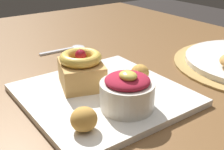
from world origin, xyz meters
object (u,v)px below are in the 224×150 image
at_px(front_plate, 103,95).
at_px(cake_slice, 81,69).
at_px(berry_ramekin, 127,92).
at_px(fritter_middle, 140,72).
at_px(fritter_front, 84,119).
at_px(spoon, 70,49).

bearing_deg(front_plate, cake_slice, -160.28).
relative_size(front_plate, berry_ramekin, 3.08).
bearing_deg(fritter_middle, front_plate, -90.15).
relative_size(front_plate, fritter_middle, 7.56).
relative_size(fritter_front, fritter_middle, 1.09).
height_order(cake_slice, fritter_front, cake_slice).
bearing_deg(fritter_middle, cake_slice, -114.32).
xyz_separation_m(front_plate, berry_ramekin, (0.07, -0.00, 0.04)).
bearing_deg(spoon, front_plate, -103.68).
relative_size(berry_ramekin, spoon, 0.70).
relative_size(front_plate, cake_slice, 2.48).
bearing_deg(front_plate, berry_ramekin, -0.01).
distance_m(front_plate, fritter_front, 0.12).
height_order(cake_slice, spoon, cake_slice).
height_order(front_plate, fritter_front, fritter_front).
bearing_deg(spoon, cake_slice, -110.44).
xyz_separation_m(cake_slice, berry_ramekin, (0.12, 0.02, -0.00)).
xyz_separation_m(berry_ramekin, fritter_front, (0.01, -0.09, -0.01)).
distance_m(fritter_front, fritter_middle, 0.20).
xyz_separation_m(cake_slice, fritter_front, (0.13, -0.07, -0.01)).
height_order(fritter_front, fritter_middle, fritter_front).
distance_m(fritter_middle, spoon, 0.28).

